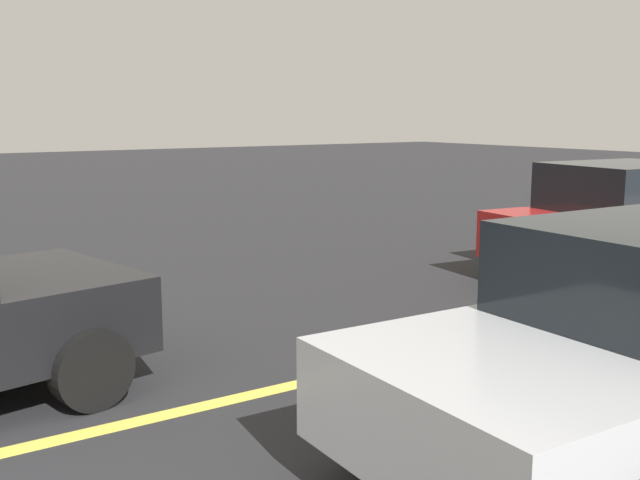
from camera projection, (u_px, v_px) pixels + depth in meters
name	position (u px, v px, depth m)	size (l,w,h in m)	color
lane_marking_centre	(238.00, 398.00, 5.97)	(28.00, 0.16, 0.01)	#E0D14C
car_red_behind_van	(632.00, 221.00, 10.23)	(4.19, 2.36, 1.59)	red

